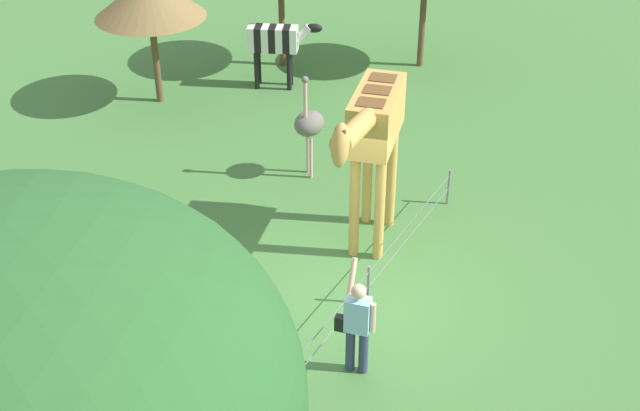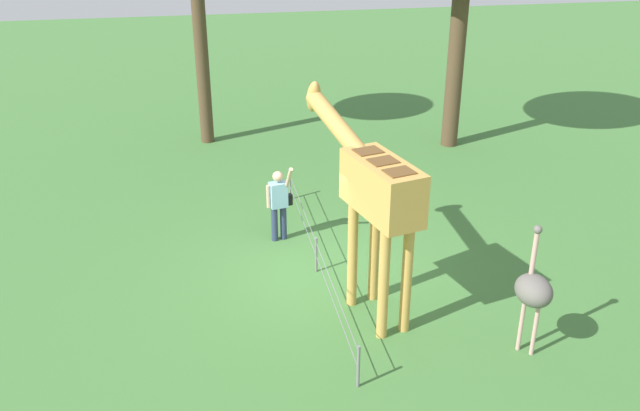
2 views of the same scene
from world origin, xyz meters
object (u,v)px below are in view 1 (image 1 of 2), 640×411
visitor (357,322)px  zebra (276,42)px  giraffe (373,131)px  ostrich (309,124)px  info_sign (206,324)px

visitor → zebra: size_ratio=1.00×
giraffe → ostrich: (-1.73, -2.19, -1.18)m
visitor → info_sign: visitor is taller
visitor → info_sign: 2.16m
giraffe → info_sign: (4.03, -0.63, -1.41)m
visitor → zebra: (-8.04, -6.26, 0.26)m
zebra → ostrich: (3.39, 2.84, 0.01)m
giraffe → info_sign: bearing=-8.9°
zebra → ostrich: 4.42m
giraffe → zebra: size_ratio=2.10×
zebra → ostrich: ostrich is taller
info_sign → ostrich: bearing=-164.8°
info_sign → visitor: bearing=121.0°
giraffe → visitor: size_ratio=2.10×
ostrich → giraffe: bearing=51.7°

